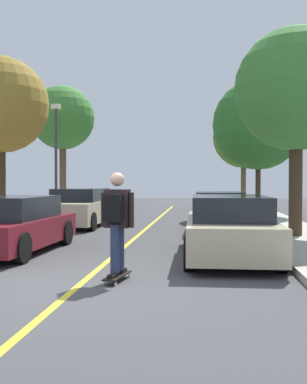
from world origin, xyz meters
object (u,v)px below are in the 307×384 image
parked_car_left_near (80,208)px  street_tree_right_far (244,138)px  parked_car_right_near (219,211)px  parked_car_left_nearest (10,225)px  street_tree_left_nearest (0,106)px  skateboarder (117,217)px  street_tree_left_near (63,118)px  street_tree_right_nearest (296,90)px  street_tree_right_near (258,124)px  streetlamp (56,152)px  skateboard (117,276)px  parked_car_right_nearest (229,227)px

parked_car_left_near → street_tree_right_far: street_tree_right_far is taller
parked_car_right_near → parked_car_left_nearest: bearing=-134.1°
street_tree_left_nearest → skateboarder: 9.08m
parked_car_left_nearest → street_tree_left_near: 11.56m
street_tree_right_nearest → street_tree_right_near: 8.39m
street_tree_left_nearest → skateboarder: bearing=-52.9°
parked_car_right_near → skateboarder: skateboarder is taller
street_tree_right_far → skateboarder: bearing=-100.7°
parked_car_right_near → street_tree_left_nearest: 8.05m
street_tree_left_near → skateboarder: street_tree_left_near is taller
streetlamp → street_tree_right_nearest: bearing=-33.0°
parked_car_right_near → street_tree_right_far: (2.06, 13.37, 3.80)m
parked_car_right_near → street_tree_left_near: size_ratio=0.71×
streetlamp → skateboarder: (4.84, -11.51, -1.90)m
parked_car_left_near → street_tree_right_nearest: (7.14, -3.30, 3.55)m
street_tree_left_nearest → street_tree_right_near: street_tree_right_near is taller
street_tree_left_nearest → street_tree_right_nearest: (9.20, -1.07, 0.08)m
parked_car_left_near → street_tree_right_far: 14.78m
street_tree_right_near → street_tree_right_nearest: bearing=-90.0°
parked_car_left_nearest → streetlamp: 9.17m
street_tree_right_near → skateboard: street_tree_right_near is taller
parked_car_left_nearest → parked_car_right_near: (5.08, 5.24, 0.02)m
parked_car_right_nearest → parked_car_right_near: 5.42m
street_tree_right_far → parked_car_left_nearest: bearing=-111.0°
parked_car_left_nearest → street_tree_right_nearest: 8.51m
street_tree_left_near → street_tree_right_near: (9.20, 0.68, -0.32)m
street_tree_left_nearest → street_tree_right_far: size_ratio=0.90×
streetlamp → skateboarder: 12.63m
street_tree_left_nearest → street_tree_left_near: bearing=90.0°
street_tree_left_nearest → skateboarder: street_tree_left_nearest is taller
parked_car_left_near → street_tree_left_nearest: (-2.06, -2.23, 3.47)m
parked_car_right_nearest → skateboarder: (-1.99, -2.64, 0.40)m
parked_car_right_nearest → streetlamp: (-6.83, 8.87, 2.30)m
street_tree_right_near → parked_car_left_near: bearing=-144.5°
parked_car_right_near → street_tree_right_near: size_ratio=0.68×
parked_car_right_nearest → streetlamp: streetlamp is taller
parked_car_right_nearest → skateboard: parked_car_right_nearest is taller
street_tree_left_nearest → streetlamp: bearing=86.3°
parked_car_right_near → street_tree_right_nearest: 4.74m
street_tree_right_nearest → street_tree_left_near: bearing=140.0°
street_tree_right_far → skateboarder: street_tree_right_far is taller
streetlamp → street_tree_left_nearest: bearing=-93.7°
parked_car_left_near → skateboarder: (3.09, -9.04, 0.37)m
street_tree_right_nearest → skateboarder: street_tree_right_nearest is taller
parked_car_left_nearest → street_tree_right_near: (7.14, 11.32, 3.71)m
street_tree_right_nearest → street_tree_left_nearest: bearing=173.4°
parked_car_right_nearest → street_tree_left_nearest: 8.97m
street_tree_right_near → streetlamp: size_ratio=1.30×
street_tree_right_far → skateboard: bearing=-100.7°
parked_car_right_near → street_tree_left_near: street_tree_left_near is taller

